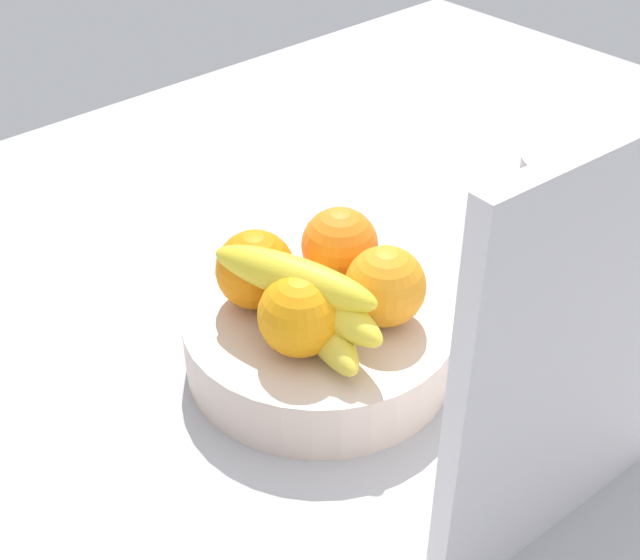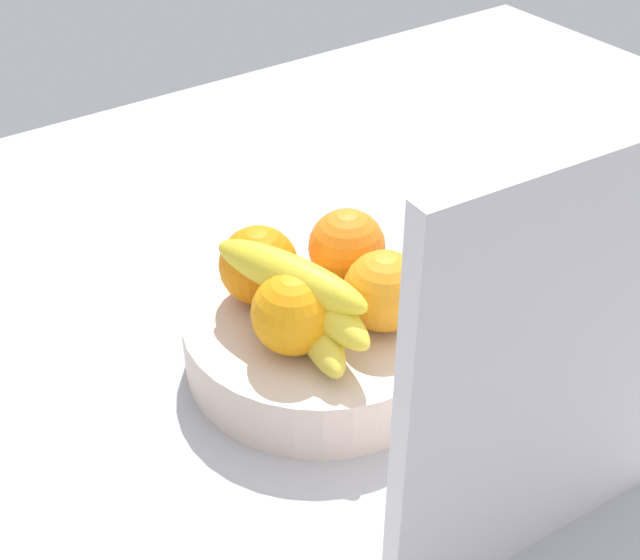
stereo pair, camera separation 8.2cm
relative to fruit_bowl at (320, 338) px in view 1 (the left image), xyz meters
The scene contains 9 objects.
ground_plane 5.93cm from the fruit_bowl, 143.49° to the left, with size 180.00×140.00×3.00cm, color #AEADB1.
fruit_bowl is the anchor object (origin of this frame).
orange_front_left 9.49cm from the fruit_bowl, 149.97° to the right, with size 7.83×7.83×7.83cm, color orange.
orange_front_right 9.62cm from the fruit_bowl, 58.04° to the right, with size 7.83×7.83×7.83cm, color orange.
orange_center 8.97cm from the fruit_bowl, 29.26° to the left, with size 7.83×7.83×7.83cm, color orange.
orange_back_left 9.41cm from the fruit_bowl, 129.95° to the left, with size 7.83×7.83×7.83cm, color orange.
banana_bunch 8.01cm from the fruit_bowl, 27.53° to the left, with size 10.57×18.81×8.40cm.
cutting_board 31.25cm from the fruit_bowl, 93.22° to the left, with size 28.00×1.80×36.00cm, color silver.
thermos_tumbler 30.43cm from the fruit_bowl, behind, with size 7.53×7.53×14.64cm, color #BEB4B5.
Camera 1 is at (47.99, 48.24, 59.58)cm, focal length 49.40 mm.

